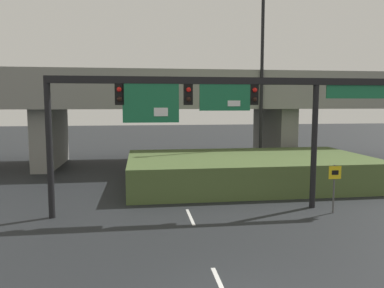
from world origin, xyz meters
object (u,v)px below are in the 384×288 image
(signal_gantry, at_px, (212,103))
(speed_limit_sign, at_px, (334,182))
(highway_light_pole_near, at_px, (262,79))
(parked_sedan_near_right, at_px, (351,177))

(signal_gantry, height_order, speed_limit_sign, signal_gantry)
(highway_light_pole_near, bearing_deg, parked_sedan_near_right, -56.56)
(speed_limit_sign, height_order, parked_sedan_near_right, speed_limit_sign)
(speed_limit_sign, distance_m, parked_sedan_near_right, 6.43)
(highway_light_pole_near, height_order, parked_sedan_near_right, highway_light_pole_near)
(signal_gantry, height_order, parked_sedan_near_right, signal_gantry)
(highway_light_pole_near, distance_m, parked_sedan_near_right, 9.42)
(parked_sedan_near_right, bearing_deg, signal_gantry, -170.50)
(signal_gantry, distance_m, highway_light_pole_near, 11.50)
(speed_limit_sign, bearing_deg, parked_sedan_near_right, 52.57)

